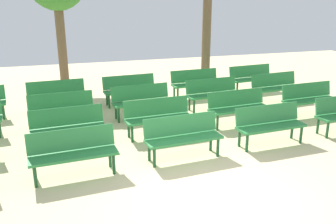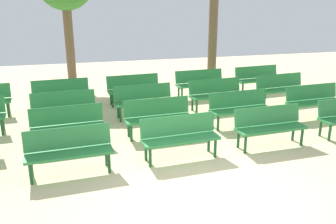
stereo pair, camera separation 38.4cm
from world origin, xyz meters
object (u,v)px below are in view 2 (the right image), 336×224
bench_r1_c1 (67,124)px  bench_r1_c3 (240,106)px  bench_r2_c2 (144,99)px  bench_r0_c1 (69,148)px  bench_r0_c3 (270,124)px  tree_1 (213,40)px  bench_r3_c2 (134,88)px  bench_r2_c4 (281,87)px  bench_r3_c1 (61,93)px  bench_r2_c1 (64,107)px  bench_r1_c4 (313,99)px  bench_r3_c4 (258,77)px  bench_r2_c3 (216,92)px  bench_r3_c3 (200,82)px  bench_r1_c2 (158,115)px  bench_r0_c2 (180,135)px

bench_r1_c1 → bench_r1_c3: (4.25, 0.28, 0.00)m
bench_r1_c3 → bench_r2_c2: same height
bench_r0_c1 → bench_r2_c2: (1.95, 2.93, 0.00)m
bench_r0_c3 → tree_1: tree_1 is taller
bench_r1_c3 → bench_r3_c2: bearing=128.2°
bench_r2_c4 → bench_r3_c1: (-6.54, 0.90, 0.00)m
bench_r0_c1 → bench_r2_c1: same height
bench_r1_c3 → bench_r1_c4: same height
bench_r0_c1 → bench_r3_c4: 7.70m
bench_r0_c1 → bench_r1_c4: same height
bench_r0_c3 → bench_r2_c1: size_ratio=1.00×
bench_r3_c1 → bench_r3_c4: same height
bench_r2_c3 → bench_r0_c1: bearing=-147.6°
bench_r3_c4 → bench_r2_c3: bearing=-149.8°
bench_r3_c3 → tree_1: (0.83, 1.21, 1.15)m
bench_r1_c1 → bench_r1_c4: bearing=-0.5°
bench_r2_c3 → bench_r0_c3: bearing=-90.9°
bench_r3_c1 → bench_r2_c2: bearing=-31.7°
bench_r0_c3 → tree_1: 5.52m
bench_r3_c2 → bench_r1_c3: bearing=-51.6°
bench_r0_c1 → bench_r1_c2: size_ratio=1.01×
bench_r0_c3 → bench_r3_c4: same height
bench_r2_c4 → bench_r3_c4: (-0.09, 1.35, 0.00)m
bench_r0_c2 → bench_r3_c4: bearing=43.4°
bench_r3_c1 → bench_r3_c2: bearing=-0.6°
bench_r0_c3 → bench_r1_c1: bearing=162.6°
bench_r1_c1 → bench_r3_c1: (-0.21, 2.74, 0.00)m
bench_r3_c4 → bench_r3_c2: bearing=179.1°
tree_1 → bench_r0_c2: bearing=-116.3°
bench_r1_c2 → bench_r2_c3: size_ratio=0.99×
bench_r2_c2 → bench_r2_c4: same height
bench_r1_c1 → bench_r3_c3: 5.12m
bench_r1_c1 → bench_r2_c4: same height
bench_r1_c1 → bench_r1_c3: size_ratio=1.00×
bench_r1_c2 → tree_1: 5.17m
bench_r2_c2 → bench_r0_c1: bearing=-128.0°
bench_r0_c3 → bench_r2_c1: same height
bench_r2_c1 → tree_1: bearing=27.3°
bench_r2_c3 → bench_r2_c1: bearing=-179.5°
bench_r0_c3 → bench_r3_c4: (1.90, 4.30, 0.00)m
bench_r1_c1 → bench_r3_c4: size_ratio=0.99×
bench_r1_c4 → bench_r3_c3: size_ratio=1.00×
bench_r1_c3 → tree_1: (0.71, 3.98, 1.15)m
bench_r0_c1 → bench_r2_c2: bearing=51.8°
bench_r1_c4 → bench_r3_c3: bearing=128.3°
bench_r3_c3 → bench_r1_c3: bearing=-90.5°
bench_r1_c1 → bench_r2_c1: bearing=90.4°
bench_r2_c1 → bench_r2_c2: 2.11m
bench_r0_c3 → bench_r2_c4: bearing=52.9°
bench_r3_c3 → bench_r2_c4: bearing=-31.8°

